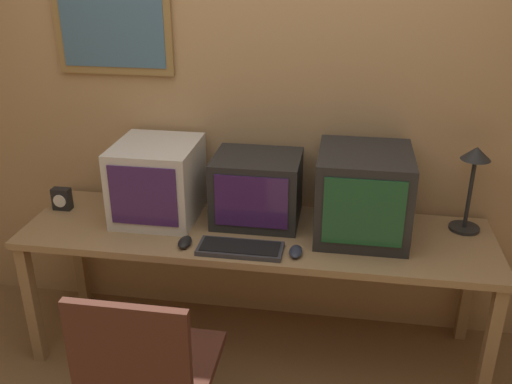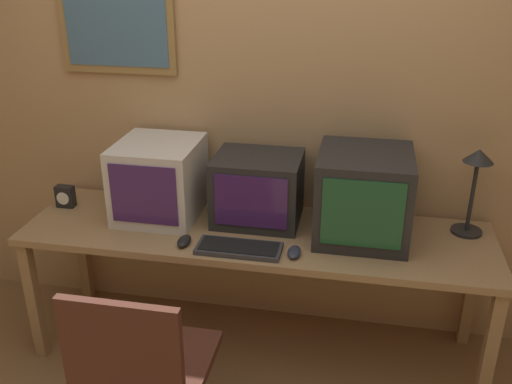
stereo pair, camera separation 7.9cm
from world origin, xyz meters
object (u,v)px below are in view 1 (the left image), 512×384
monitor_right (363,194)px  desk_clock (62,199)px  keyboard_main (240,248)px  mouse_far_corner (185,242)px  monitor_center (257,189)px  monitor_left (158,181)px  mouse_near_keyboard (296,251)px  desk_lamp (473,172)px

monitor_right → desk_clock: bearing=179.4°
keyboard_main → mouse_far_corner: size_ratio=3.46×
monitor_center → monitor_left: bearing=-176.0°
monitor_right → monitor_center: bearing=173.1°
monitor_left → monitor_right: size_ratio=0.95×
mouse_far_corner → desk_clock: (-0.76, 0.28, 0.04)m
monitor_left → keyboard_main: (0.49, -0.30, -0.18)m
mouse_far_corner → desk_clock: 0.81m
monitor_left → monitor_center: size_ratio=1.03×
desk_clock → mouse_near_keyboard: bearing=-12.5°
keyboard_main → monitor_center: bearing=85.8°
monitor_center → mouse_near_keyboard: size_ratio=3.79×
monitor_right → desk_clock: 1.58m
monitor_right → desk_clock: monitor_right is taller
monitor_left → keyboard_main: monitor_left is taller
monitor_center → keyboard_main: size_ratio=1.09×
mouse_near_keyboard → mouse_far_corner: mouse_far_corner is taller
keyboard_main → mouse_near_keyboard: bearing=1.2°
monitor_center → monitor_right: bearing=-6.9°
desk_lamp → monitor_right: bearing=-167.2°
mouse_near_keyboard → keyboard_main: bearing=-178.8°
keyboard_main → desk_clock: (-1.02, 0.29, 0.05)m
mouse_far_corner → desk_lamp: desk_lamp is taller
keyboard_main → desk_clock: desk_clock is taller
monitor_left → mouse_near_keyboard: 0.82m
monitor_left → monitor_right: bearing=-1.6°
desk_lamp → keyboard_main: bearing=-159.9°
monitor_center → mouse_far_corner: 0.47m
monitor_right → desk_lamp: desk_lamp is taller
keyboard_main → mouse_near_keyboard: (0.26, 0.01, 0.00)m
mouse_near_keyboard → desk_lamp: (0.81, 0.38, 0.29)m
mouse_far_corner → desk_lamp: bearing=16.0°
monitor_center → keyboard_main: monitor_center is taller
monitor_right → mouse_near_keyboard: size_ratio=4.11×
mouse_near_keyboard → mouse_far_corner: size_ratio=1.00×
monitor_left → monitor_center: 0.51m
monitor_left → monitor_center: (0.51, 0.04, -0.02)m
monitor_center → keyboard_main: 0.37m
keyboard_main → desk_lamp: desk_lamp is taller
monitor_left → monitor_right: monitor_right is taller
desk_clock → mouse_far_corner: bearing=-20.5°
monitor_center → desk_clock: monitor_center is taller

